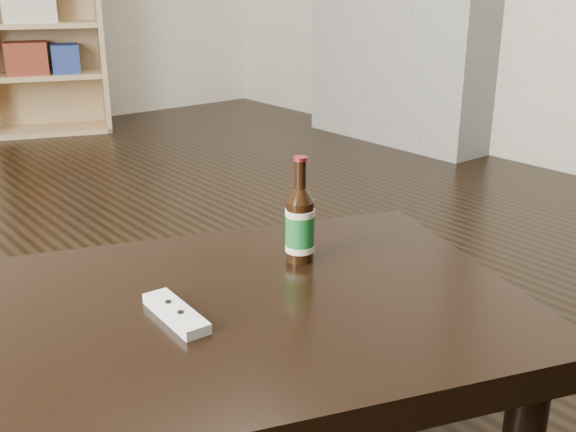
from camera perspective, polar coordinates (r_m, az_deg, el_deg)
floor at (r=2.00m, az=-12.16°, el=-10.02°), size 5.00×6.00×0.01m
bookshelf at (r=4.63m, az=-20.33°, el=15.31°), size 0.80×0.57×1.35m
coffee_table at (r=1.18m, az=-8.73°, el=-10.46°), size 1.34×1.04×0.44m
beer_bottle at (r=1.31m, az=1.02°, el=-0.76°), size 0.07×0.07×0.21m
remote at (r=1.13m, az=-9.48°, el=-8.12°), size 0.05×0.16×0.02m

